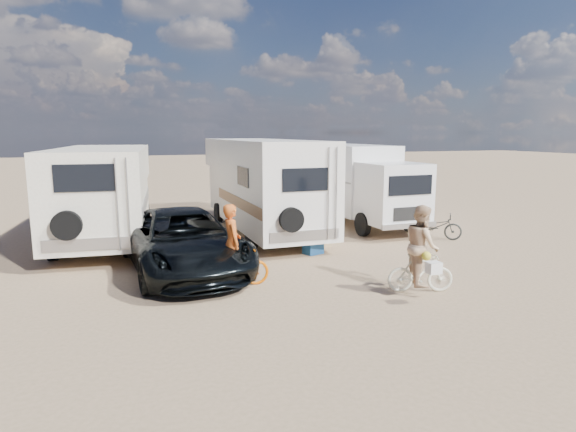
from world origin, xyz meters
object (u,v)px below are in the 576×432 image
object	(u,v)px
rv_left	(105,195)
bike_parked	(436,226)
rider_woman	(421,253)
rider_man	(232,250)
crate	(321,240)
box_truck	(360,185)
cooler	(313,247)
bike_woman	(420,273)
bike_man	(232,268)
rv_main	(263,187)
dark_suv	(183,241)

from	to	relation	value
rv_left	bike_parked	bearing A→B (deg)	-12.87
rv_left	rider_woman	bearing A→B (deg)	-44.67
rider_woman	rider_man	bearing A→B (deg)	83.01
rv_left	crate	size ratio (longest dim) A/B	15.17
box_truck	cooler	world-z (taller)	box_truck
box_truck	bike_woman	distance (m)	8.31
bike_man	rider_man	distance (m)	0.43
rv_main	bike_parked	size ratio (longest dim) A/B	4.81
rv_main	bike_woman	bearing A→B (deg)	-79.86
rv_main	rider_man	size ratio (longest dim) A/B	4.58
rider_man	crate	bearing A→B (deg)	-48.83
rv_left	rider_woman	size ratio (longest dim) A/B	4.26
rv_left	rider_woman	distance (m)	10.42
crate	rider_woman	bearing A→B (deg)	-86.42
bike_woman	bike_man	bearing A→B (deg)	83.01
rider_woman	cooler	bearing A→B (deg)	30.25
box_truck	crate	world-z (taller)	box_truck
cooler	crate	size ratio (longest dim) A/B	1.05
rider_man	rider_woman	world-z (taller)	rider_woman
rv_main	rider_man	distance (m)	6.38
rv_left	rider_man	bearing A→B (deg)	-60.36
box_truck	bike_man	world-z (taller)	box_truck
dark_suv	rider_man	size ratio (longest dim) A/B	3.21
rv_main	box_truck	xyz separation A→B (m)	(4.00, 0.22, -0.12)
bike_woman	crate	size ratio (longest dim) A/B	2.92
crate	bike_woman	bearing A→B (deg)	-86.42
bike_parked	box_truck	bearing A→B (deg)	55.66
bike_woman	rider_man	xyz separation A→B (m)	(-3.88, 1.77, 0.44)
dark_suv	bike_parked	size ratio (longest dim) A/B	3.37
box_truck	bike_parked	distance (m)	3.64
bike_man	rv_left	bearing A→B (deg)	24.26
bike_man	bike_parked	world-z (taller)	bike_man
rv_main	bike_parked	xyz separation A→B (m)	(5.13, -3.07, -1.20)
rv_main	bike_parked	world-z (taller)	rv_main
bike_parked	dark_suv	bearing A→B (deg)	133.27
rv_left	dark_suv	distance (m)	4.90
bike_man	bike_parked	distance (m)	8.10
rider_woman	bike_parked	xyz separation A→B (m)	(3.73, 4.54, -0.46)
rv_left	rv_main	bearing A→B (deg)	1.32
box_truck	rider_man	distance (m)	8.89
dark_suv	bike_parked	world-z (taller)	dark_suv
rv_main	crate	bearing A→B (deg)	-68.36
bike_man	bike_woman	world-z (taller)	bike_man
rv_left	crate	distance (m)	7.20
box_truck	cooler	xyz separation A→B (m)	(-3.51, -3.76, -1.32)
dark_suv	bike_man	bearing A→B (deg)	-68.13
bike_man	rider_woman	size ratio (longest dim) A/B	0.96
rider_woman	crate	xyz separation A→B (m)	(-0.31, 4.89, -0.70)
box_truck	bike_man	bearing A→B (deg)	-138.12
bike_man	rider_man	bearing A→B (deg)	0.00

